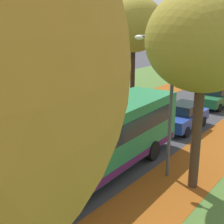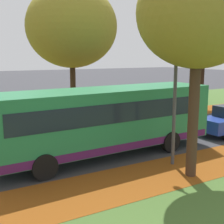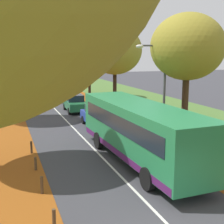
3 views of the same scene
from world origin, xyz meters
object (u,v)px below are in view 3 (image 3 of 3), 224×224
(bollard_third, at_px, (42,185))
(car_green_following, at_px, (75,103))
(tree_right_near, at_px, (187,47))
(car_grey_third_in_line, at_px, (59,94))
(car_blue_lead, at_px, (98,116))
(tree_right_mid, at_px, (115,50))
(bollard_second, at_px, (54,219))
(bollard_fourth, at_px, (36,164))
(bollard_fifth, at_px, (31,147))
(streetlamp_right, at_px, (159,84))
(bus, at_px, (139,129))
(tree_right_far, at_px, (89,49))
(car_silver_fourth_in_line, at_px, (52,88))

(bollard_third, relative_size, car_green_following, 0.17)
(tree_right_near, height_order, car_grey_third_in_line, tree_right_near)
(car_blue_lead, bearing_deg, tree_right_mid, 58.18)
(bollard_second, height_order, bollard_fourth, bollard_second)
(bollard_second, bearing_deg, tree_right_near, 36.47)
(car_green_following, bearing_deg, tree_right_mid, -19.30)
(bollard_fifth, height_order, streetlamp_right, streetlamp_right)
(bollard_fifth, xyz_separation_m, streetlamp_right, (7.17, -1.27, 3.39))
(bollard_third, bearing_deg, streetlamp_right, 29.28)
(streetlamp_right, distance_m, car_green_following, 13.37)
(bollard_fifth, distance_m, bus, 6.14)
(tree_right_near, bearing_deg, streetlamp_right, 171.77)
(bollard_fifth, height_order, car_grey_third_in_line, car_grey_third_in_line)
(bollard_third, xyz_separation_m, car_blue_lead, (5.44, 10.35, 0.45))
(tree_right_near, distance_m, tree_right_far, 22.21)
(car_grey_third_in_line, bearing_deg, car_silver_fourth_in_line, 87.87)
(car_blue_lead, bearing_deg, tree_right_far, 76.81)
(bollard_third, bearing_deg, car_blue_lead, 62.28)
(tree_right_mid, distance_m, streetlamp_right, 11.89)
(tree_right_near, height_order, car_blue_lead, tree_right_near)
(streetlamp_right, bearing_deg, car_grey_third_in_line, 96.44)
(tree_right_mid, relative_size, car_grey_third_in_line, 1.90)
(bus, relative_size, car_green_following, 2.47)
(bollard_fifth, bearing_deg, car_green_following, 66.29)
(tree_right_near, distance_m, bus, 5.76)
(tree_right_near, xyz_separation_m, car_blue_lead, (-3.41, 6.52, -5.00))
(tree_right_mid, bearing_deg, bus, -104.86)
(tree_right_mid, height_order, car_green_following, tree_right_mid)
(bollard_second, bearing_deg, car_silver_fourth_in_line, 81.27)
(tree_right_mid, bearing_deg, streetlamp_right, -97.36)
(bus, distance_m, car_blue_lead, 8.22)
(bollard_second, height_order, car_blue_lead, car_blue_lead)
(tree_right_near, relative_size, car_grey_third_in_line, 1.84)
(tree_right_near, height_order, bollard_fourth, tree_right_near)
(bus, bearing_deg, tree_right_mid, 75.14)
(bollard_second, bearing_deg, bus, 43.48)
(tree_right_far, height_order, car_green_following, tree_right_far)
(car_green_following, distance_m, car_grey_third_in_line, 7.52)
(car_silver_fourth_in_line, bearing_deg, streetlamp_right, -85.57)
(tree_right_near, height_order, streetlamp_right, tree_right_near)
(tree_right_mid, relative_size, bus, 0.76)
(bollard_second, bearing_deg, tree_right_mid, 64.65)
(tree_right_near, relative_size, car_green_following, 1.82)
(bus, distance_m, car_silver_fourth_in_line, 28.57)
(bus, relative_size, car_grey_third_in_line, 2.48)
(bollard_fifth, bearing_deg, car_grey_third_in_line, 75.71)
(tree_right_far, xyz_separation_m, bollard_fourth, (-9.09, -23.38, -5.62))
(car_grey_third_in_line, bearing_deg, tree_right_far, 20.81)
(bollard_fourth, xyz_separation_m, car_blue_lead, (5.41, 7.69, 0.49))
(streetlamp_right, bearing_deg, bollard_second, -136.91)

